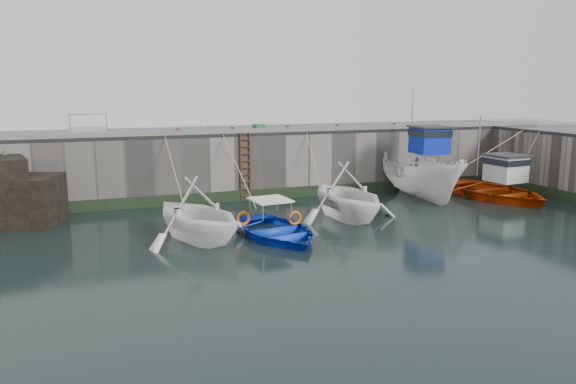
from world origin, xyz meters
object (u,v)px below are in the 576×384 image
object	(u,v)px
boat_near_blue	(276,237)
bollard_a	(178,132)
bollard_e	(394,126)
boat_far_white	(422,175)
boat_far_orange	(495,190)
bollard_b	(233,130)
bollard_d	(337,127)
boat_near_white	(197,240)
ladder	(245,167)
bollard_c	(288,129)
fish_crate	(259,127)
boat_near_blacktrim	(346,218)

from	to	relation	value
boat_near_blue	bollard_a	world-z (taller)	bollard_a
bollard_a	bollard_e	world-z (taller)	same
boat_far_white	boat_far_orange	world-z (taller)	boat_far_white
bollard_a	bollard_b	size ratio (longest dim) A/B	1.00
bollard_d	boat_near_white	bearing A→B (deg)	-142.56
boat_near_white	ladder	bearing A→B (deg)	39.00
boat_far_orange	bollard_a	world-z (taller)	boat_far_orange
bollard_c	bollard_d	size ratio (longest dim) A/B	1.00
boat_near_white	fish_crate	size ratio (longest dim) A/B	8.29
bollard_e	boat_near_blacktrim	bearing A→B (deg)	-135.16
boat_near_blue	bollard_e	size ratio (longest dim) A/B	16.80
boat_near_blue	bollard_b	distance (m)	7.60
boat_near_blue	boat_near_blacktrim	distance (m)	4.05
boat_far_orange	bollard_d	world-z (taller)	boat_far_orange
boat_near_blue	bollard_c	distance (m)	8.13
bollard_e	fish_crate	bearing A→B (deg)	172.40
boat_near_white	bollard_d	size ratio (longest dim) A/B	17.07
boat_near_blacktrim	boat_far_orange	world-z (taller)	boat_far_orange
boat_near_blue	bollard_c	world-z (taller)	bollard_c
bollard_e	boat_near_white	bearing A→B (deg)	-151.14
bollard_b	bollard_d	size ratio (longest dim) A/B	1.00
boat_near_blue	boat_far_white	distance (m)	10.01
boat_far_white	bollard_b	size ratio (longest dim) A/B	24.17
boat_near_blacktrim	bollard_c	world-z (taller)	bollard_c
bollard_c	bollard_e	xyz separation A→B (m)	(5.80, 0.00, 0.00)
boat_far_orange	fish_crate	size ratio (longest dim) A/B	11.03
boat_near_blacktrim	bollard_b	size ratio (longest dim) A/B	17.59
boat_near_blacktrim	bollard_d	distance (m)	6.30
bollard_a	boat_near_blacktrim	bearing A→B (deg)	-40.26
boat_near_blacktrim	bollard_a	world-z (taller)	bollard_a
fish_crate	bollard_c	distance (m)	1.46
ladder	bollard_b	distance (m)	1.81
ladder	boat_far_white	bearing A→B (deg)	-13.97
bollard_c	boat_near_blacktrim	bearing A→B (deg)	-81.62
boat_far_white	fish_crate	xyz separation A→B (m)	(-7.15, 3.30, 2.25)
boat_near_blacktrim	bollard_b	world-z (taller)	bollard_b
boat_near_white	boat_far_white	world-z (taller)	boat_far_white
bollard_c	fish_crate	bearing A→B (deg)	140.81
bollard_d	boat_far_orange	bearing A→B (deg)	-28.75
boat_near_blue	bollard_b	world-z (taller)	bollard_b
bollard_a	bollard_e	xyz separation A→B (m)	(11.00, 0.00, 0.00)
boat_near_white	boat_far_orange	world-z (taller)	boat_far_orange
boat_near_blue	bollard_c	xyz separation A→B (m)	(2.88, 6.85, 3.30)
ladder	bollard_a	size ratio (longest dim) A/B	11.43
fish_crate	bollard_a	world-z (taller)	fish_crate
boat_near_blacktrim	boat_far_white	xyz separation A→B (m)	(5.27, 2.65, 1.07)
boat_far_orange	bollard_e	world-z (taller)	boat_far_orange
boat_far_white	boat_far_orange	bearing A→B (deg)	-17.30
boat_far_white	bollard_e	xyz separation A→B (m)	(-0.21, 2.38, 2.23)
boat_near_white	bollard_a	distance (m)	7.11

